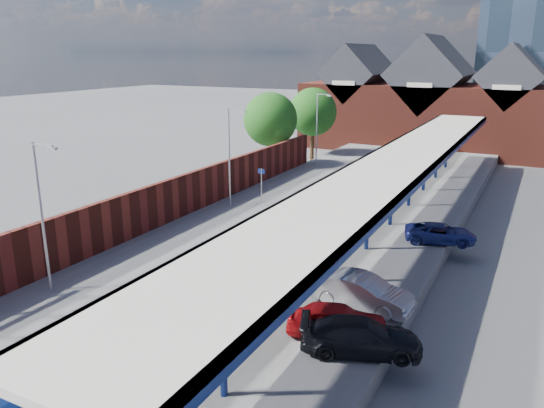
{
  "coord_description": "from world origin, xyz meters",
  "views": [
    {
      "loc": [
        13.21,
        -9.47,
        11.73
      ],
      "look_at": [
        -1.42,
        18.78,
        2.6
      ],
      "focal_mm": 35.0,
      "sensor_mm": 36.0,
      "label": 1
    }
  ],
  "objects_px": {
    "parked_car_red": "(337,320)",
    "train": "(367,182)",
    "lamp_post_b": "(43,209)",
    "parked_car_silver": "(362,292)",
    "platform_sign": "(261,179)",
    "parked_car_dark": "(361,336)",
    "lamp_post_c": "(231,151)",
    "lamp_post_d": "(318,125)",
    "parked_car_blue": "(440,233)"
  },
  "relations": [
    {
      "from": "lamp_post_c",
      "to": "train",
      "type": "bearing_deg",
      "value": 42.05
    },
    {
      "from": "parked_car_blue",
      "to": "train",
      "type": "bearing_deg",
      "value": 26.79
    },
    {
      "from": "train",
      "to": "platform_sign",
      "type": "xyz_separation_m",
      "value": [
        -6.49,
        -5.09,
        0.57
      ]
    },
    {
      "from": "parked_car_red",
      "to": "train",
      "type": "bearing_deg",
      "value": -5.31
    },
    {
      "from": "lamp_post_c",
      "to": "parked_car_blue",
      "type": "relative_size",
      "value": 1.73
    },
    {
      "from": "train",
      "to": "parked_car_blue",
      "type": "relative_size",
      "value": 16.26
    },
    {
      "from": "platform_sign",
      "to": "parked_car_silver",
      "type": "xyz_separation_m",
      "value": [
        12.03,
        -12.98,
        -0.96
      ]
    },
    {
      "from": "lamp_post_c",
      "to": "parked_car_red",
      "type": "distance_m",
      "value": 19.41
    },
    {
      "from": "lamp_post_b",
      "to": "parked_car_silver",
      "type": "height_order",
      "value": "lamp_post_b"
    },
    {
      "from": "lamp_post_c",
      "to": "parked_car_silver",
      "type": "xyz_separation_m",
      "value": [
        13.39,
        -10.98,
        -3.27
      ]
    },
    {
      "from": "train",
      "to": "parked_car_red",
      "type": "bearing_deg",
      "value": -75.46
    },
    {
      "from": "parked_car_silver",
      "to": "parked_car_dark",
      "type": "height_order",
      "value": "parked_car_silver"
    },
    {
      "from": "train",
      "to": "parked_car_dark",
      "type": "relative_size",
      "value": 14.74
    },
    {
      "from": "lamp_post_b",
      "to": "lamp_post_d",
      "type": "xyz_separation_m",
      "value": [
        0.0,
        32.0,
        0.0
      ]
    },
    {
      "from": "parked_car_silver",
      "to": "parked_car_blue",
      "type": "bearing_deg",
      "value": -3.53
    },
    {
      "from": "lamp_post_c",
      "to": "parked_car_silver",
      "type": "relative_size",
      "value": 1.59
    },
    {
      "from": "platform_sign",
      "to": "parked_car_dark",
      "type": "xyz_separation_m",
      "value": [
        13.12,
        -16.49,
        -1.04
      ]
    },
    {
      "from": "platform_sign",
      "to": "parked_car_dark",
      "type": "height_order",
      "value": "platform_sign"
    },
    {
      "from": "lamp_post_c",
      "to": "lamp_post_b",
      "type": "bearing_deg",
      "value": -90.0
    },
    {
      "from": "lamp_post_c",
      "to": "platform_sign",
      "type": "bearing_deg",
      "value": 55.74
    },
    {
      "from": "parked_car_silver",
      "to": "lamp_post_d",
      "type": "bearing_deg",
      "value": 31.27
    },
    {
      "from": "platform_sign",
      "to": "train",
      "type": "bearing_deg",
      "value": 38.07
    },
    {
      "from": "parked_car_blue",
      "to": "lamp_post_b",
      "type": "bearing_deg",
      "value": 121.14
    },
    {
      "from": "lamp_post_b",
      "to": "parked_car_dark",
      "type": "height_order",
      "value": "lamp_post_b"
    },
    {
      "from": "parked_car_dark",
      "to": "lamp_post_b",
      "type": "bearing_deg",
      "value": 75.4
    },
    {
      "from": "platform_sign",
      "to": "parked_car_red",
      "type": "height_order",
      "value": "platform_sign"
    },
    {
      "from": "lamp_post_b",
      "to": "platform_sign",
      "type": "relative_size",
      "value": 2.8
    },
    {
      "from": "lamp_post_b",
      "to": "lamp_post_c",
      "type": "height_order",
      "value": "same"
    },
    {
      "from": "lamp_post_c",
      "to": "parked_car_red",
      "type": "relative_size",
      "value": 1.79
    },
    {
      "from": "lamp_post_b",
      "to": "parked_car_silver",
      "type": "distance_m",
      "value": 14.67
    },
    {
      "from": "lamp_post_c",
      "to": "parked_car_red",
      "type": "xyz_separation_m",
      "value": [
        13.27,
        -13.77,
        -3.32
      ]
    },
    {
      "from": "lamp_post_d",
      "to": "parked_car_silver",
      "type": "distance_m",
      "value": 30.29
    },
    {
      "from": "parked_car_silver",
      "to": "parked_car_blue",
      "type": "distance_m",
      "value": 10.1
    },
    {
      "from": "lamp_post_c",
      "to": "parked_car_blue",
      "type": "height_order",
      "value": "lamp_post_c"
    },
    {
      "from": "lamp_post_b",
      "to": "parked_car_blue",
      "type": "xyz_separation_m",
      "value": [
        14.86,
        15.01,
        -3.43
      ]
    },
    {
      "from": "parked_car_red",
      "to": "parked_car_blue",
      "type": "distance_m",
      "value": 12.88
    },
    {
      "from": "train",
      "to": "parked_car_silver",
      "type": "relative_size",
      "value": 14.98
    },
    {
      "from": "platform_sign",
      "to": "parked_car_dark",
      "type": "relative_size",
      "value": 0.56
    },
    {
      "from": "lamp_post_b",
      "to": "parked_car_silver",
      "type": "bearing_deg",
      "value": 20.56
    },
    {
      "from": "train",
      "to": "lamp_post_b",
      "type": "xyz_separation_m",
      "value": [
        -7.86,
        -23.09,
        2.87
      ]
    },
    {
      "from": "lamp_post_d",
      "to": "parked_car_silver",
      "type": "relative_size",
      "value": 1.59
    },
    {
      "from": "train",
      "to": "lamp_post_b",
      "type": "distance_m",
      "value": 24.55
    },
    {
      "from": "lamp_post_b",
      "to": "parked_car_red",
      "type": "height_order",
      "value": "lamp_post_b"
    },
    {
      "from": "lamp_post_c",
      "to": "platform_sign",
      "type": "distance_m",
      "value": 3.34
    },
    {
      "from": "parked_car_blue",
      "to": "parked_car_dark",
      "type": "bearing_deg",
      "value": 164.26
    },
    {
      "from": "lamp_post_c",
      "to": "lamp_post_d",
      "type": "bearing_deg",
      "value": 90.0
    },
    {
      "from": "lamp_post_b",
      "to": "lamp_post_c",
      "type": "relative_size",
      "value": 1.0
    },
    {
      "from": "train",
      "to": "lamp_post_d",
      "type": "xyz_separation_m",
      "value": [
        -7.86,
        8.91,
        2.87
      ]
    },
    {
      "from": "parked_car_silver",
      "to": "parked_car_dark",
      "type": "xyz_separation_m",
      "value": [
        1.1,
        -3.52,
        -0.08
      ]
    },
    {
      "from": "lamp_post_d",
      "to": "parked_car_silver",
      "type": "height_order",
      "value": "lamp_post_d"
    }
  ]
}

